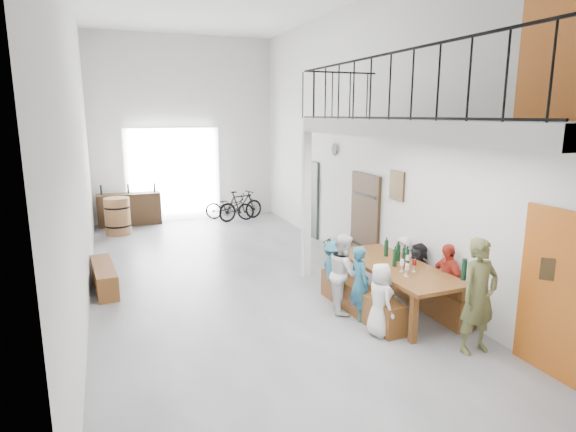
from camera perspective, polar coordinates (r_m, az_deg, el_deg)
name	(u,v)px	position (r m, az deg, el deg)	size (l,w,h in m)	color
floor	(238,277)	(9.79, -5.98, -7.17)	(12.00, 12.00, 0.00)	slate
room_walls	(234,95)	(9.26, -6.47, 14.09)	(12.00, 12.00, 12.00)	silver
gateway_portal	(173,175)	(15.13, -13.43, 4.80)	(2.80, 0.08, 2.80)	white
right_wall_decor	(410,198)	(8.82, 14.30, 2.08)	(0.07, 8.28, 5.07)	#9E4C14
balcony	(424,131)	(7.25, 15.81, 9.66)	(1.52, 5.62, 4.00)	silver
tasting_table	(396,270)	(8.09, 12.64, -6.27)	(1.09, 2.52, 0.79)	brown
bench_inner	(360,300)	(8.03, 8.49, -9.81)	(0.33, 2.06, 0.47)	brown
bench_wall	(423,293)	(8.52, 15.69, -8.77)	(0.28, 2.17, 0.50)	brown
tableware	(401,257)	(8.00, 13.28, -4.78)	(0.40, 1.11, 0.35)	black
side_bench	(104,277)	(9.66, -20.96, -6.76)	(0.36, 1.63, 0.46)	brown
oak_barrel	(118,216)	(13.79, -19.54, -0.01)	(0.68, 0.68, 1.00)	brown
serving_counter	(130,209)	(14.87, -18.26, 0.77)	(1.78, 0.49, 0.94)	#382513
counter_bottles	(128,189)	(14.78, -18.41, 3.10)	(1.54, 0.13, 0.28)	black
guest_left_a	(380,300)	(7.24, 10.87, -9.70)	(0.54, 0.35, 1.10)	silver
guest_left_b	(360,283)	(7.71, 8.49, -7.86)	(0.44, 0.29, 1.20)	#225A73
guest_left_c	(344,273)	(7.97, 6.63, -6.73)	(0.64, 0.49, 1.31)	silver
guest_left_d	(334,270)	(8.50, 5.45, -6.41)	(0.68, 0.39, 1.06)	#225A73
guest_right_a	(446,281)	(8.06, 18.25, -7.37)	(0.72, 0.30, 1.23)	#B52E1F
guest_right_b	(418,273)	(8.61, 15.10, -6.52)	(0.98, 0.31, 1.06)	black
guest_right_c	(403,265)	(9.00, 13.46, -5.65)	(0.51, 0.33, 1.05)	silver
host_standing	(479,296)	(7.04, 21.68, -8.82)	(0.58, 0.38, 1.60)	brown
potted_plant	(330,245)	(11.28, 5.04, -3.40)	(0.40, 0.34, 0.44)	#1A4C1B
bicycle_near	(230,207)	(14.97, -6.94, 1.09)	(0.53, 1.53, 0.80)	black
bicycle_far	(241,205)	(14.82, -5.64, 1.25)	(0.43, 1.54, 0.92)	black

